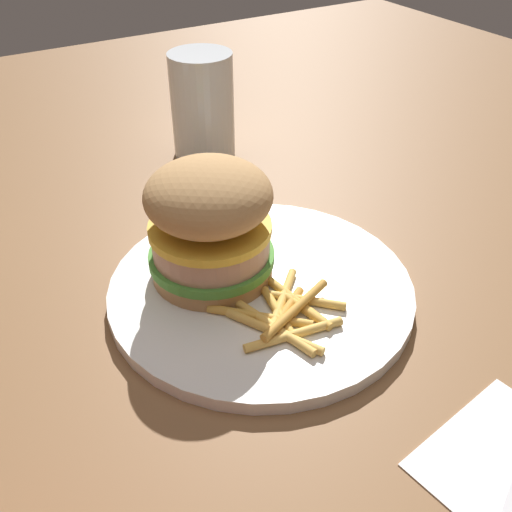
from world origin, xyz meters
TOP-DOWN VIEW (x-y plane):
  - ground_plane at (0.00, 0.00)m, footprint 1.60×1.60m
  - plate at (-0.02, -0.00)m, footprint 0.26×0.26m
  - sandwich at (-0.05, -0.03)m, footprint 0.11×0.11m
  - fries_pile at (0.03, -0.01)m, footprint 0.10×0.10m
  - drink_glass at (-0.28, 0.08)m, footprint 0.07×0.07m

SIDE VIEW (x-z plane):
  - ground_plane at x=0.00m, z-range 0.00..0.00m
  - plate at x=-0.02m, z-range 0.00..0.01m
  - fries_pile at x=0.03m, z-range 0.01..0.02m
  - drink_glass at x=-0.28m, z-range 0.00..0.12m
  - sandwich at x=-0.05m, z-range 0.01..0.12m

